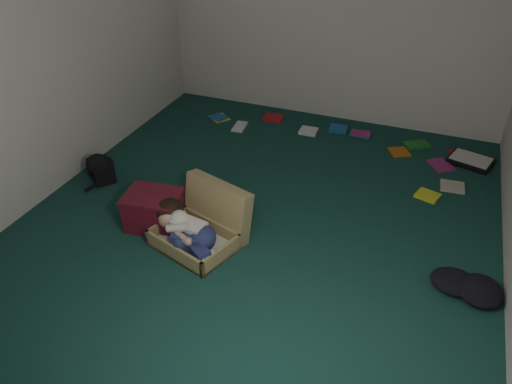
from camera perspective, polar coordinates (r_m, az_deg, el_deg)
The scene contains 11 objects.
floor at distance 4.47m, azimuth 0.71°, elevation -2.74°, with size 4.50×4.50×0.00m, color #164037.
wall_back at distance 5.91m, azimuth 9.14°, elevation 20.09°, with size 4.50×4.50×0.00m, color silver.
wall_front at distance 2.16m, azimuth -21.09°, elevation -7.84°, with size 4.50×4.50×0.00m, color silver.
wall_left at distance 4.88m, azimuth -22.53°, elevation 15.15°, with size 4.50×4.50×0.00m, color silver.
suitcase at distance 4.14m, azimuth -5.96°, elevation -3.85°, with size 0.80×0.79×0.47m.
person at distance 4.06m, azimuth -8.04°, elevation -4.22°, with size 0.65×0.48×0.29m.
maroon_bin at distance 4.35m, azimuth -11.60°, elevation -2.04°, with size 0.51×0.43×0.32m.
backpack at distance 5.16m, azimuth -17.26°, elevation 2.43°, with size 0.35×0.28×0.21m, color black, non-canonical shape.
clothing_pile at distance 4.04m, azimuth 22.55°, elevation -9.38°, with size 0.40×0.33×0.13m, color black, non-canonical shape.
paper_tray at distance 5.70m, azimuth 23.32°, elevation 3.31°, with size 0.50×0.43×0.06m.
book_scatter at distance 5.69m, azimuth 11.32°, elevation 5.36°, with size 3.02×1.33×0.02m.
Camera 1 is at (1.27, -3.36, 2.66)m, focal length 35.00 mm.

